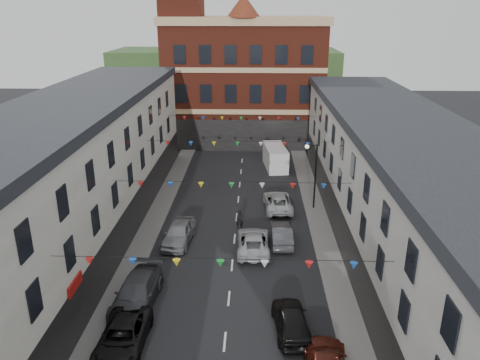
# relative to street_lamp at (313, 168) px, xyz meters

# --- Properties ---
(ground) EXTENTS (160.00, 160.00, 0.00)m
(ground) POSITION_rel_street_lamp_xyz_m (-6.55, -14.00, -3.90)
(ground) COLOR black
(ground) RESTS_ON ground
(pavement_left) EXTENTS (1.80, 64.00, 0.15)m
(pavement_left) POSITION_rel_street_lamp_xyz_m (-13.45, -12.00, -3.83)
(pavement_left) COLOR #605E5B
(pavement_left) RESTS_ON ground
(pavement_right) EXTENTS (1.80, 64.00, 0.15)m
(pavement_right) POSITION_rel_street_lamp_xyz_m (0.35, -12.00, -3.83)
(pavement_right) COLOR #605E5B
(pavement_right) RESTS_ON ground
(terrace_left) EXTENTS (8.40, 56.00, 10.70)m
(terrace_left) POSITION_rel_street_lamp_xyz_m (-18.33, -13.00, 1.44)
(terrace_left) COLOR beige
(terrace_left) RESTS_ON ground
(terrace_right) EXTENTS (8.40, 56.00, 9.70)m
(terrace_right) POSITION_rel_street_lamp_xyz_m (5.23, -13.00, 0.95)
(terrace_right) COLOR #B7B3AB
(terrace_right) RESTS_ON ground
(civic_building) EXTENTS (20.60, 13.30, 18.50)m
(civic_building) POSITION_rel_street_lamp_xyz_m (-6.55, 23.95, 4.23)
(civic_building) COLOR maroon
(civic_building) RESTS_ON ground
(clock_tower) EXTENTS (5.60, 5.60, 30.00)m
(clock_tower) POSITION_rel_street_lamp_xyz_m (-14.05, 21.00, 11.03)
(clock_tower) COLOR maroon
(clock_tower) RESTS_ON ground
(distant_hill) EXTENTS (40.00, 14.00, 10.00)m
(distant_hill) POSITION_rel_street_lamp_xyz_m (-10.55, 48.00, 1.10)
(distant_hill) COLOR #2F4E24
(distant_hill) RESTS_ON ground
(street_lamp) EXTENTS (1.10, 0.36, 6.00)m
(street_lamp) POSITION_rel_street_lamp_xyz_m (0.00, 0.00, 0.00)
(street_lamp) COLOR black
(street_lamp) RESTS_ON ground
(car_left_c) EXTENTS (2.38, 5.11, 1.42)m
(car_left_c) POSITION_rel_street_lamp_xyz_m (-11.84, -18.67, -3.20)
(car_left_c) COLOR black
(car_left_c) RESTS_ON ground
(car_left_d) EXTENTS (2.63, 5.73, 1.62)m
(car_left_d) POSITION_rel_street_lamp_xyz_m (-12.05, -14.76, -3.09)
(car_left_d) COLOR #37393E
(car_left_d) RESTS_ON ground
(car_left_e) EXTENTS (2.32, 4.93, 1.63)m
(car_left_e) POSITION_rel_street_lamp_xyz_m (-10.75, -6.73, -3.09)
(car_left_e) COLOR gray
(car_left_e) RESTS_ON ground
(car_right_d) EXTENTS (2.19, 4.61, 1.52)m
(car_right_d) POSITION_rel_street_lamp_xyz_m (-2.95, -17.06, -3.14)
(car_right_d) COLOR black
(car_right_d) RESTS_ON ground
(car_right_e) EXTENTS (1.60, 4.40, 1.44)m
(car_right_e) POSITION_rel_street_lamp_xyz_m (-2.95, -6.48, -3.18)
(car_right_e) COLOR #424449
(car_right_e) RESTS_ON ground
(car_right_f) EXTENTS (2.66, 5.27, 1.43)m
(car_right_f) POSITION_rel_street_lamp_xyz_m (-2.95, -0.03, -3.19)
(car_right_f) COLOR #B9BBBE
(car_right_f) RESTS_ON ground
(moving_car) EXTENTS (2.40, 5.09, 1.41)m
(moving_car) POSITION_rel_street_lamp_xyz_m (-5.08, -7.76, -3.20)
(moving_car) COLOR silver
(moving_car) RESTS_ON ground
(white_van) EXTENTS (2.76, 5.72, 2.44)m
(white_van) POSITION_rel_street_lamp_xyz_m (-2.75, 11.58, -2.69)
(white_van) COLOR silver
(white_van) RESTS_ON ground
(pedestrian) EXTENTS (0.62, 0.42, 1.64)m
(pedestrian) POSITION_rel_street_lamp_xyz_m (-6.20, -4.26, -3.09)
(pedestrian) COLOR black
(pedestrian) RESTS_ON ground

